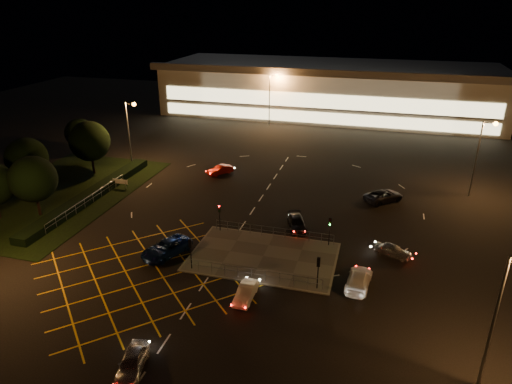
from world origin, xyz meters
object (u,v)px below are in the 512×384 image
(signal_sw, at_px, (190,248))
(car_circ_red, at_px, (220,170))
(car_approach_white, at_px, (359,279))
(car_near_silver, at_px, (132,362))
(signal_se, at_px, (318,266))
(signal_ne, at_px, (330,226))
(signal_nw, at_px, (220,212))
(car_far_dkgrey, at_px, (297,223))
(car_queue_white, at_px, (246,293))
(car_left_blue, at_px, (166,248))
(car_east_grey, at_px, (384,196))
(car_right_silver, at_px, (393,250))

(signal_sw, height_order, car_circ_red, signal_sw)
(car_approach_white, bearing_deg, car_near_silver, 50.68)
(signal_se, xyz_separation_m, signal_ne, (0.00, 7.99, 0.00))
(signal_se, height_order, signal_nw, same)
(car_approach_white, bearing_deg, signal_ne, -56.08)
(car_far_dkgrey, height_order, car_approach_white, car_approach_white)
(signal_sw, xyz_separation_m, car_queue_white, (6.31, -3.01, -1.75))
(signal_sw, relative_size, car_queue_white, 0.84)
(signal_se, height_order, car_near_silver, signal_se)
(car_left_blue, height_order, car_far_dkgrey, car_left_blue)
(car_far_dkgrey, distance_m, car_approach_white, 12.10)
(signal_nw, bearing_deg, car_east_grey, 37.66)
(signal_nw, distance_m, car_approach_white, 16.89)
(signal_sw, xyz_separation_m, car_east_grey, (17.24, 21.29, -1.64))
(signal_nw, height_order, car_far_dkgrey, signal_nw)
(car_near_silver, relative_size, car_left_blue, 0.75)
(signal_nw, xyz_separation_m, car_left_blue, (-3.50, -6.15, -1.61))
(car_left_blue, height_order, car_right_silver, car_left_blue)
(signal_se, relative_size, car_left_blue, 0.58)
(signal_nw, bearing_deg, signal_se, -33.65)
(car_right_silver, bearing_deg, car_queue_white, 150.78)
(signal_ne, bearing_deg, car_queue_white, -117.35)
(signal_se, bearing_deg, car_right_silver, -129.88)
(car_right_silver, bearing_deg, signal_nw, 108.48)
(signal_sw, height_order, car_queue_white, signal_sw)
(car_east_grey, relative_size, car_approach_white, 1.07)
(signal_nw, xyz_separation_m, signal_ne, (12.00, 0.00, 0.00))
(car_queue_white, bearing_deg, car_near_silver, -116.93)
(signal_ne, height_order, car_far_dkgrey, signal_ne)
(car_queue_white, height_order, car_approach_white, car_approach_white)
(signal_se, bearing_deg, car_far_dkgrey, -70.08)
(car_circ_red, bearing_deg, signal_nw, -32.44)
(signal_ne, xyz_separation_m, car_approach_white, (3.50, -6.50, -1.66))
(signal_sw, height_order, signal_nw, same)
(car_near_silver, bearing_deg, car_east_grey, 52.42)
(car_near_silver, height_order, car_circ_red, car_near_silver)
(signal_ne, distance_m, car_left_blue, 16.75)
(car_near_silver, bearing_deg, car_right_silver, 37.65)
(signal_ne, relative_size, car_left_blue, 0.58)
(signal_ne, xyz_separation_m, car_east_grey, (5.24, 13.30, -1.64))
(signal_sw, distance_m, car_east_grey, 27.45)
(car_east_grey, bearing_deg, car_approach_white, 132.24)
(signal_se, distance_m, car_left_blue, 15.69)
(car_queue_white, bearing_deg, signal_ne, 63.45)
(signal_sw, height_order, signal_ne, same)
(signal_se, bearing_deg, car_left_blue, -6.74)
(signal_sw, distance_m, car_far_dkgrey, 13.71)
(car_left_blue, height_order, car_approach_white, car_left_blue)
(signal_nw, height_order, car_east_grey, signal_nw)
(signal_sw, height_order, car_right_silver, signal_sw)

